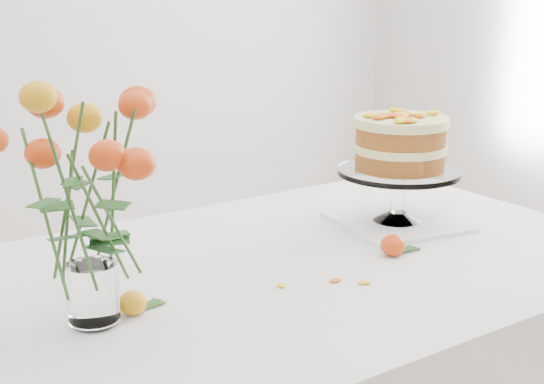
# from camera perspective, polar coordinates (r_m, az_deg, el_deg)

# --- Properties ---
(table) EXTENTS (1.43, 0.93, 0.76)m
(table) POSITION_cam_1_polar(r_m,az_deg,el_deg) (1.63, 2.13, -7.74)
(table) COLOR tan
(table) RESTS_ON ground
(napkin) EXTENTS (0.32, 0.32, 0.01)m
(napkin) POSITION_cam_1_polar(r_m,az_deg,el_deg) (1.86, 9.37, -2.24)
(napkin) COLOR white
(napkin) RESTS_ON table
(cake_stand) EXTENTS (0.29, 0.29, 0.26)m
(cake_stand) POSITION_cam_1_polar(r_m,az_deg,el_deg) (1.81, 9.62, 3.22)
(cake_stand) COLOR white
(cake_stand) RESTS_ON napkin
(rose_vase) EXTENTS (0.37, 0.37, 0.44)m
(rose_vase) POSITION_cam_1_polar(r_m,az_deg,el_deg) (1.26, -13.89, 1.02)
(rose_vase) COLOR white
(rose_vase) RESTS_ON table
(loose_rose_near) EXTENTS (0.09, 0.05, 0.04)m
(loose_rose_near) POSITION_cam_1_polar(r_m,az_deg,el_deg) (1.36, -10.44, -8.22)
(loose_rose_near) COLOR yellow
(loose_rose_near) RESTS_ON table
(loose_rose_far) EXTENTS (0.10, 0.05, 0.05)m
(loose_rose_far) POSITION_cam_1_polar(r_m,az_deg,el_deg) (1.64, 9.12, -3.99)
(loose_rose_far) COLOR red
(loose_rose_far) RESTS_ON table
(stray_petal_a) EXTENTS (0.03, 0.02, 0.00)m
(stray_petal_a) POSITION_cam_1_polar(r_m,az_deg,el_deg) (1.46, 0.70, -7.04)
(stray_petal_a) COLOR yellow
(stray_petal_a) RESTS_ON table
(stray_petal_b) EXTENTS (0.03, 0.02, 0.00)m
(stray_petal_b) POSITION_cam_1_polar(r_m,az_deg,el_deg) (1.49, 4.76, -6.67)
(stray_petal_b) COLOR yellow
(stray_petal_b) RESTS_ON table
(stray_petal_c) EXTENTS (0.03, 0.02, 0.00)m
(stray_petal_c) POSITION_cam_1_polar(r_m,az_deg,el_deg) (1.48, 6.95, -6.79)
(stray_petal_c) COLOR yellow
(stray_petal_c) RESTS_ON table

